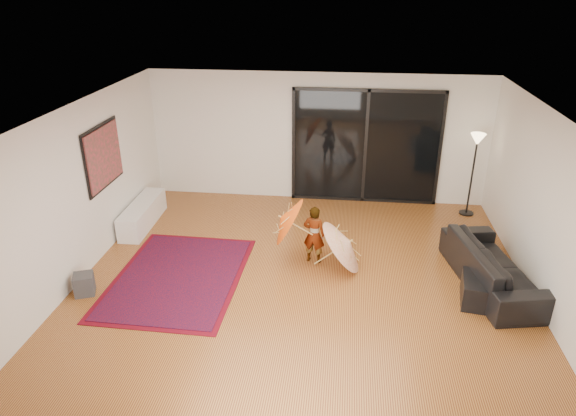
% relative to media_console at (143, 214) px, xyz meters
% --- Properties ---
extents(floor, '(7.00, 7.00, 0.00)m').
position_rel_media_console_xyz_m(floor, '(3.25, -1.77, -0.23)').
color(floor, '#AD6E2F').
rests_on(floor, ground).
extents(ceiling, '(7.00, 7.00, 0.00)m').
position_rel_media_console_xyz_m(ceiling, '(3.25, -1.77, 2.47)').
color(ceiling, white).
rests_on(ceiling, wall_back).
extents(wall_back, '(7.00, 0.00, 7.00)m').
position_rel_media_console_xyz_m(wall_back, '(3.25, 1.73, 1.12)').
color(wall_back, silver).
rests_on(wall_back, floor).
extents(wall_front, '(7.00, 0.00, 7.00)m').
position_rel_media_console_xyz_m(wall_front, '(3.25, -5.27, 1.12)').
color(wall_front, silver).
rests_on(wall_front, floor).
extents(wall_left, '(0.00, 7.00, 7.00)m').
position_rel_media_console_xyz_m(wall_left, '(-0.25, -1.77, 1.12)').
color(wall_left, silver).
rests_on(wall_left, floor).
extents(wall_right, '(0.00, 7.00, 7.00)m').
position_rel_media_console_xyz_m(wall_right, '(6.75, -1.77, 1.12)').
color(wall_right, silver).
rests_on(wall_right, floor).
extents(sliding_door, '(3.06, 0.07, 2.40)m').
position_rel_media_console_xyz_m(sliding_door, '(4.25, 1.70, 0.97)').
color(sliding_door, black).
rests_on(sliding_door, wall_back).
extents(painting, '(0.04, 1.28, 1.08)m').
position_rel_media_console_xyz_m(painting, '(-0.21, -0.77, 1.42)').
color(painting, black).
rests_on(painting, wall_left).
extents(media_console, '(0.44, 1.63, 0.45)m').
position_rel_media_console_xyz_m(media_console, '(0.00, 0.00, 0.00)').
color(media_console, white).
rests_on(media_console, floor).
extents(speaker, '(0.37, 0.37, 0.33)m').
position_rel_media_console_xyz_m(speaker, '(0.00, -2.40, -0.06)').
color(speaker, '#424244').
rests_on(speaker, floor).
extents(persian_rug, '(2.04, 2.81, 0.02)m').
position_rel_media_console_xyz_m(persian_rug, '(1.27, -1.79, -0.22)').
color(persian_rug, '#590714').
rests_on(persian_rug, floor).
extents(sofa, '(1.30, 2.38, 0.66)m').
position_rel_media_console_xyz_m(sofa, '(6.20, -1.41, 0.10)').
color(sofa, black).
rests_on(sofa, floor).
extents(ottoman, '(0.77, 0.77, 0.38)m').
position_rel_media_console_xyz_m(ottoman, '(5.99, -1.95, -0.03)').
color(ottoman, black).
rests_on(ottoman, floor).
extents(floor_lamp, '(0.29, 0.29, 1.68)m').
position_rel_media_console_xyz_m(floor_lamp, '(6.35, 1.25, 1.10)').
color(floor_lamp, black).
rests_on(floor_lamp, floor).
extents(child, '(0.41, 0.31, 1.01)m').
position_rel_media_console_xyz_m(child, '(3.39, -1.02, 0.28)').
color(child, '#999999').
rests_on(child, floor).
extents(parasol_orange, '(0.57, 0.86, 0.89)m').
position_rel_media_console_xyz_m(parasol_orange, '(2.84, -1.07, 0.51)').
color(parasol_orange, '#E54F0C').
rests_on(parasol_orange, child).
extents(parasol_white, '(0.76, 0.97, 0.99)m').
position_rel_media_console_xyz_m(parasol_white, '(3.99, -1.17, 0.28)').
color(parasol_white, white).
rests_on(parasol_white, floor).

